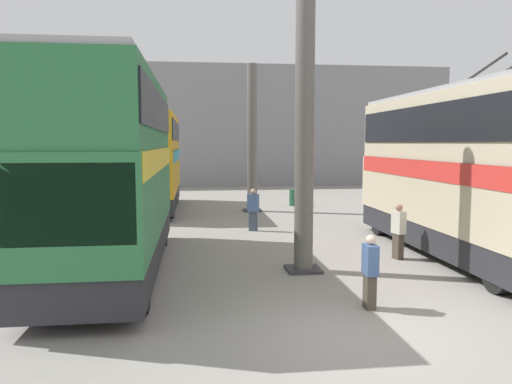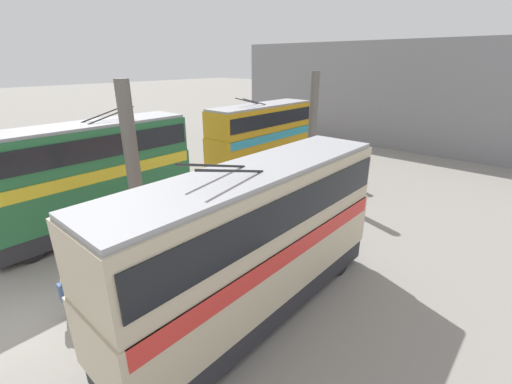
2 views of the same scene
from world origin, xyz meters
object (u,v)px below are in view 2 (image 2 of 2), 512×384
Objects in this scene: bus_left_far at (257,235)px; person_aisle_midway at (242,200)px; person_aisle_foreground at (68,296)px; bus_right_far at (262,134)px; oil_drum at (359,185)px; person_by_left_row at (215,267)px; bus_right_near at (92,171)px.

person_aisle_midway is at bearing 47.29° from bus_left_far.
person_aisle_foreground is at bearing -142.54° from person_aisle_midway.
bus_right_far reaches higher than person_aisle_foreground.
oil_drum is (0.78, -7.62, -2.37)m from bus_right_far.
bus_right_far is 5.87× the size of person_aisle_foreground.
bus_left_far reaches higher than bus_right_far.
person_aisle_foreground is 0.94× the size of person_by_left_row.
bus_left_far is at bearing -134.96° from person_aisle_foreground.
bus_left_far is 6.25× the size of person_aisle_midway.
oil_drum is (7.61, -3.20, -0.43)m from person_aisle_midway.
person_aisle_midway is 9.60m from person_aisle_foreground.
bus_right_near is 6.22× the size of person_aisle_foreground.
bus_right_near is 1.06× the size of bus_right_far.
person_aisle_foreground is at bearing 173.74° from oil_drum.
person_aisle_midway is (5.76, -4.42, -2.09)m from bus_right_near.
person_aisle_midway is at bearing -37.50° from bus_right_near.
bus_right_far is 8.02m from oil_drum.
bus_right_far reaches higher than person_by_left_row.
person_aisle_midway reaches higher than oil_drum.
bus_right_far is at bearing 109.73° from person_by_left_row.
bus_left_far is 6.30× the size of person_by_left_row.
person_by_left_row reaches higher than oil_drum.
bus_left_far is at bearing -12.29° from person_by_left_row.
person_by_left_row is (-12.12, -8.14, -1.95)m from bus_right_far.
bus_right_near reaches higher than person_by_left_row.
person_aisle_midway reaches higher than person_aisle_foreground.
person_by_left_row is at bearing -146.13° from bus_right_far.
bus_right_near reaches higher than person_aisle_midway.
person_by_left_row is (4.22, -2.40, 0.05)m from person_aisle_foreground.
bus_right_near is 15.59m from oil_drum.
bus_right_near reaches higher than oil_drum.
bus_right_near reaches higher than person_aisle_foreground.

